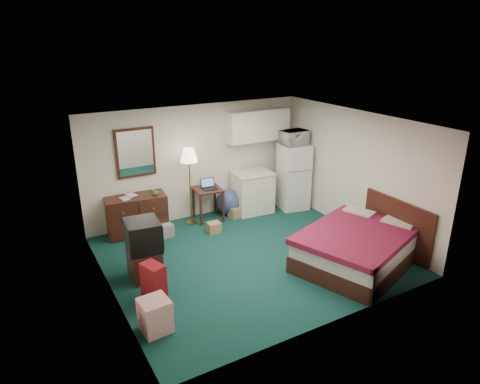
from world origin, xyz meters
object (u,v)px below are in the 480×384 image
kitchen_counter (253,193)px  tv_stand (145,264)px  dresser (137,215)px  desk (208,204)px  fridge (293,176)px  suitcase (154,282)px  bed (356,249)px  floor_lamp (190,187)px

kitchen_counter → tv_stand: kitchen_counter is taller
dresser → desk: bearing=4.4°
fridge → suitcase: bearing=-142.1°
fridge → tv_stand: size_ratio=2.86×
desk → tv_stand: size_ratio=1.35×
desk → kitchen_counter: (1.09, -0.10, 0.10)m
dresser → tv_stand: 1.77m
tv_stand → suitcase: 0.72m
bed → floor_lamp: bearing=100.6°
bed → fridge: bearing=57.5°
floor_lamp → suitcase: (-1.65, -2.37, -0.53)m
desk → tv_stand: (-1.97, -1.65, -0.12)m
kitchen_counter → suitcase: bearing=-139.7°
dresser → kitchen_counter: (2.67, -0.17, 0.05)m
floor_lamp → desk: size_ratio=2.32×
floor_lamp → dresser: bearing=176.6°
desk → bed: size_ratio=0.36×
desk → fridge: 2.12m
kitchen_counter → fridge: bearing=-9.4°
fridge → tv_stand: (-4.02, -1.31, -0.52)m
suitcase → tv_stand: bearing=65.0°
tv_stand → bed: bearing=-21.4°
floor_lamp → desk: floor_lamp is taller
dresser → bed: size_ratio=0.59×
desk → suitcase: desk is taller
bed → tv_stand: 3.68m
floor_lamp → fridge: (2.46, -0.34, -0.07)m
dresser → desk: 1.58m
desk → bed: 3.42m
fridge → bed: (-0.65, -2.79, -0.44)m
fridge → suitcase: 4.60m
desk → kitchen_counter: 1.10m
tv_stand → suitcase: suitcase is taller
bed → suitcase: size_ratio=3.32×
floor_lamp → desk: 0.63m
floor_lamp → suitcase: size_ratio=2.74×
fridge → bed: 2.90m
floor_lamp → kitchen_counter: 1.55m
floor_lamp → suitcase: floor_lamp is taller
dresser → kitchen_counter: bearing=3.3°
dresser → tv_stand: bearing=-96.0°
floor_lamp → bed: (1.81, -3.13, -0.51)m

